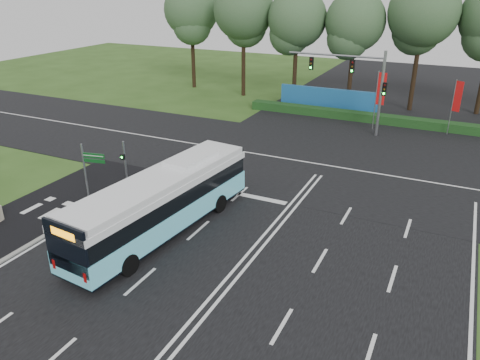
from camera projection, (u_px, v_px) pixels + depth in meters
name	position (u px, v px, depth m)	size (l,w,h in m)	color
ground	(256.00, 245.00, 23.25)	(120.00, 120.00, 0.00)	#2F501A
road_main	(256.00, 245.00, 23.24)	(20.00, 120.00, 0.04)	black
road_cross	(324.00, 165.00, 33.17)	(120.00, 14.00, 0.05)	black
bike_path	(26.00, 219.00, 25.72)	(5.00, 18.00, 0.06)	black
kerb_strip	(59.00, 228.00, 24.76)	(0.25, 18.00, 0.12)	gray
city_bus	(163.00, 202.00, 23.78)	(3.73, 12.23, 3.46)	#6DE5FE
pedestrian_signal	(125.00, 163.00, 29.11)	(0.26, 0.40, 3.04)	gray
street_sign	(89.00, 166.00, 26.77)	(1.40, 0.35, 3.63)	gray
banner_flag_mid	(380.00, 93.00, 39.69)	(0.75, 0.10, 5.10)	gray
banner_flag_right	(456.00, 100.00, 38.38)	(0.64, 0.33, 4.69)	gray
traffic_light_gantry	(360.00, 79.00, 38.28)	(8.41, 0.28, 7.00)	gray
hedge	(363.00, 117.00, 43.36)	(22.00, 1.20, 0.80)	#173914
blue_hoarding	(329.00, 99.00, 46.75)	(10.00, 0.30, 2.20)	#1C5E9C
eucalyptus_row	(359.00, 15.00, 45.78)	(42.58, 8.99, 12.65)	black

